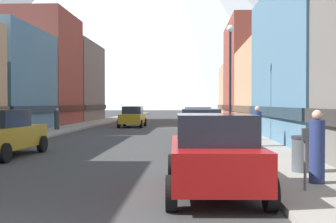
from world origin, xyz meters
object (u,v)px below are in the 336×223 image
object	(u,v)px
pedestrian_1	(57,120)
car_driving_0	(133,117)
car_left_1	(1,133)
car_right_2	(198,121)
pedestrian_2	(257,127)
streetlamp_right	(230,65)
car_right_0	(213,154)
trash_bin_right	(302,154)
car_right_1	(201,129)
pedestrian_0	(317,149)
parking_meter_near	(305,150)

from	to	relation	value
pedestrian_1	car_driving_0	bearing A→B (deg)	53.88
car_left_1	car_right_2	bearing A→B (deg)	56.22
car_right_2	pedestrian_2	size ratio (longest dim) A/B	2.51
car_left_1	streetlamp_right	size ratio (longest dim) A/B	0.77
car_right_0	streetlamp_right	world-z (taller)	streetlamp_right
pedestrian_1	streetlamp_right	bearing A→B (deg)	-36.50
car_left_1	trash_bin_right	distance (m)	10.92
car_right_2	streetlamp_right	bearing A→B (deg)	-73.07
car_right_0	pedestrian_2	bearing A→B (deg)	75.55
car_right_1	trash_bin_right	distance (m)	7.47
car_left_1	car_right_1	bearing A→B (deg)	21.63
car_right_2	pedestrian_1	world-z (taller)	car_right_2
pedestrian_2	car_right_2	bearing A→B (deg)	106.64
pedestrian_1	streetlamp_right	distance (m)	14.77
pedestrian_2	pedestrian_0	bearing A→B (deg)	-90.00
car_right_0	car_driving_0	distance (m)	28.09
car_right_2	car_right_1	bearing A→B (deg)	-90.01
car_left_1	car_right_0	world-z (taller)	same
parking_meter_near	pedestrian_2	distance (m)	9.76
trash_bin_right	car_right_2	bearing A→B (deg)	99.42
pedestrian_2	streetlamp_right	bearing A→B (deg)	106.16
car_left_1	trash_bin_right	bearing A→B (deg)	-21.53
parking_meter_near	trash_bin_right	world-z (taller)	parking_meter_near
car_right_2	parking_meter_near	xyz separation A→B (m)	(1.95, -17.95, 0.11)
car_right_2	streetlamp_right	distance (m)	6.15
car_right_0	trash_bin_right	bearing A→B (deg)	42.41
parking_meter_near	trash_bin_right	bearing A→B (deg)	76.88
parking_meter_near	car_right_0	bearing A→B (deg)	172.78
car_right_2	pedestrian_1	size ratio (longest dim) A/B	2.86
car_left_1	streetlamp_right	world-z (taller)	streetlamp_right
car_right_2	trash_bin_right	world-z (taller)	car_right_2
car_driving_0	streetlamp_right	bearing A→B (deg)	-65.08
trash_bin_right	pedestrian_0	world-z (taller)	pedestrian_0
car_right_0	pedestrian_0	world-z (taller)	pedestrian_0
car_left_1	car_right_0	xyz separation A→B (m)	(7.61, -6.33, 0.00)
car_left_1	pedestrian_2	bearing A→B (deg)	17.49
streetlamp_right	pedestrian_0	bearing A→B (deg)	-85.70
parking_meter_near	pedestrian_1	distance (m)	24.57
streetlamp_right	car_right_0	bearing A→B (deg)	-97.00
car_driving_0	pedestrian_2	world-z (taller)	pedestrian_2
car_driving_0	parking_meter_near	size ratio (longest dim) A/B	3.31
car_left_1	car_right_2	distance (m)	13.67
car_right_0	car_right_1	distance (m)	9.35
car_driving_0	car_left_1	bearing A→B (deg)	-95.92
car_right_0	car_right_1	world-z (taller)	same
car_right_1	pedestrian_0	distance (m)	9.06
car_left_1	car_driving_0	bearing A→B (deg)	84.08
streetlamp_right	car_left_1	bearing A→B (deg)	-145.57
car_right_2	pedestrian_0	xyz separation A→B (m)	(2.45, -17.07, 0.04)
car_left_1	car_right_1	xyz separation A→B (m)	(7.60, 3.01, 0.00)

